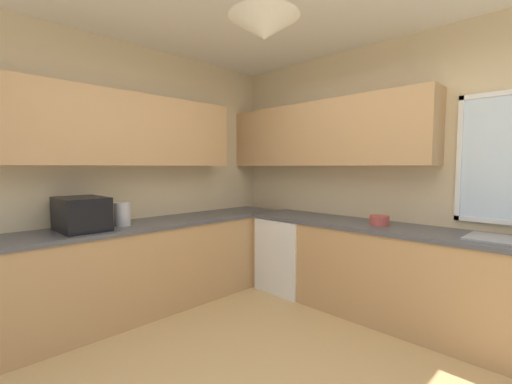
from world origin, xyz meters
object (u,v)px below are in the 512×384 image
(dishwasher, at_px, (291,254))
(kettle, at_px, (122,214))
(microwave, at_px, (81,214))
(bowl, at_px, (379,220))

(dishwasher, relative_size, kettle, 3.84)
(dishwasher, bearing_deg, microwave, -107.70)
(bowl, bearing_deg, microwave, -129.23)
(dishwasher, bearing_deg, kettle, -110.47)
(kettle, height_order, bowl, kettle)
(dishwasher, distance_m, kettle, 1.92)
(microwave, bearing_deg, dishwasher, 72.30)
(dishwasher, height_order, kettle, kettle)
(microwave, bearing_deg, bowl, 50.77)
(bowl, bearing_deg, kettle, -134.13)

